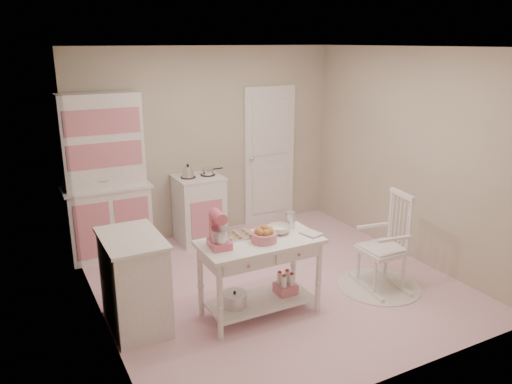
% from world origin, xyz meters
% --- Properties ---
extents(room_shell, '(3.84, 3.84, 2.62)m').
position_xyz_m(room_shell, '(0.00, 0.00, 1.65)').
color(room_shell, '#FA9CBA').
rests_on(room_shell, ground).
extents(door, '(0.82, 0.05, 2.04)m').
position_xyz_m(door, '(0.95, 1.87, 1.02)').
color(door, white).
rests_on(door, ground).
extents(hutch, '(1.06, 0.50, 2.08)m').
position_xyz_m(hutch, '(-1.49, 1.66, 1.04)').
color(hutch, white).
rests_on(hutch, ground).
extents(stove, '(0.62, 0.57, 0.92)m').
position_xyz_m(stove, '(-0.29, 1.61, 0.46)').
color(stove, white).
rests_on(stove, ground).
extents(base_cabinet, '(0.54, 0.84, 0.92)m').
position_xyz_m(base_cabinet, '(-1.63, -0.13, 0.46)').
color(base_cabinet, white).
rests_on(base_cabinet, ground).
extents(lace_rug, '(0.92, 0.92, 0.01)m').
position_xyz_m(lace_rug, '(0.99, -0.62, 0.01)').
color(lace_rug, white).
rests_on(lace_rug, ground).
extents(rocking_chair, '(0.58, 0.78, 1.10)m').
position_xyz_m(rocking_chair, '(0.99, -0.62, 0.55)').
color(rocking_chair, white).
rests_on(rocking_chair, ground).
extents(work_table, '(1.20, 0.60, 0.80)m').
position_xyz_m(work_table, '(-0.47, -0.50, 0.40)').
color(work_table, white).
rests_on(work_table, ground).
extents(stand_mixer, '(0.22, 0.29, 0.34)m').
position_xyz_m(stand_mixer, '(-0.89, -0.48, 0.97)').
color(stand_mixer, '#DA5C78').
rests_on(stand_mixer, work_table).
extents(cookie_tray, '(0.34, 0.24, 0.02)m').
position_xyz_m(cookie_tray, '(-0.62, -0.32, 0.81)').
color(cookie_tray, silver).
rests_on(cookie_tray, work_table).
extents(bread_basket, '(0.25, 0.25, 0.09)m').
position_xyz_m(bread_basket, '(-0.45, -0.55, 0.85)').
color(bread_basket, '#D27888').
rests_on(bread_basket, work_table).
extents(mixing_bowl, '(0.24, 0.24, 0.08)m').
position_xyz_m(mixing_bowl, '(-0.21, -0.42, 0.84)').
color(mixing_bowl, silver).
rests_on(mixing_bowl, work_table).
extents(metal_pitcher, '(0.10, 0.10, 0.17)m').
position_xyz_m(metal_pitcher, '(-0.03, -0.34, 0.89)').
color(metal_pitcher, silver).
rests_on(metal_pitcher, work_table).
extents(recipe_book, '(0.19, 0.23, 0.02)m').
position_xyz_m(recipe_book, '(-0.02, -0.62, 0.81)').
color(recipe_book, silver).
rests_on(recipe_book, work_table).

